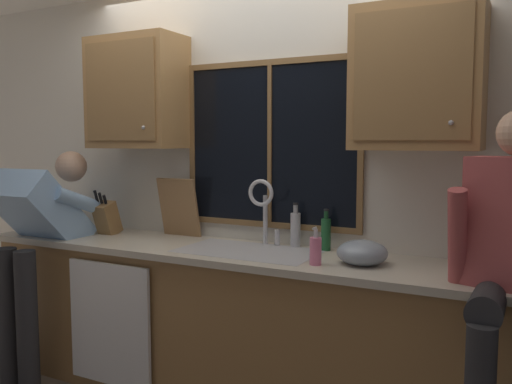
{
  "coord_description": "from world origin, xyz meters",
  "views": [
    {
      "loc": [
        1.48,
        -2.95,
        1.54
      ],
      "look_at": [
        0.11,
        -0.3,
        1.26
      ],
      "focal_mm": 37.5,
      "sensor_mm": 36.0,
      "label": 1
    }
  ],
  "objects_px": {
    "person_standing": "(39,237)",
    "knife_block": "(107,218)",
    "bottle_green_glass": "(326,233)",
    "mixing_bowl": "(362,253)",
    "cutting_board": "(179,207)",
    "bottle_tall_clear": "(295,229)",
    "soap_dispenser": "(316,250)"
  },
  "relations": [
    {
      "from": "mixing_bowl",
      "to": "soap_dispenser",
      "type": "distance_m",
      "value": 0.24
    },
    {
      "from": "mixing_bowl",
      "to": "cutting_board",
      "type": "bearing_deg",
      "value": 169.89
    },
    {
      "from": "cutting_board",
      "to": "mixing_bowl",
      "type": "xyz_separation_m",
      "value": [
        1.3,
        -0.23,
        -0.13
      ]
    },
    {
      "from": "person_standing",
      "to": "bottle_green_glass",
      "type": "bearing_deg",
      "value": 15.53
    },
    {
      "from": "bottle_green_glass",
      "to": "mixing_bowl",
      "type": "bearing_deg",
      "value": -40.3
    },
    {
      "from": "person_standing",
      "to": "knife_block",
      "type": "height_order",
      "value": "person_standing"
    },
    {
      "from": "mixing_bowl",
      "to": "bottle_green_glass",
      "type": "bearing_deg",
      "value": 139.7
    },
    {
      "from": "soap_dispenser",
      "to": "bottle_tall_clear",
      "type": "relative_size",
      "value": 0.75
    },
    {
      "from": "mixing_bowl",
      "to": "bottle_tall_clear",
      "type": "distance_m",
      "value": 0.55
    },
    {
      "from": "bottle_tall_clear",
      "to": "knife_block",
      "type": "bearing_deg",
      "value": -171.99
    },
    {
      "from": "person_standing",
      "to": "mixing_bowl",
      "type": "height_order",
      "value": "person_standing"
    },
    {
      "from": "person_standing",
      "to": "soap_dispenser",
      "type": "xyz_separation_m",
      "value": [
        1.86,
        0.13,
        0.06
      ]
    },
    {
      "from": "person_standing",
      "to": "bottle_green_glass",
      "type": "distance_m",
      "value": 1.85
    },
    {
      "from": "mixing_bowl",
      "to": "bottle_green_glass",
      "type": "height_order",
      "value": "bottle_green_glass"
    },
    {
      "from": "person_standing",
      "to": "knife_block",
      "type": "bearing_deg",
      "value": 49.43
    },
    {
      "from": "bottle_tall_clear",
      "to": "person_standing",
      "type": "bearing_deg",
      "value": -162.14
    },
    {
      "from": "mixing_bowl",
      "to": "bottle_tall_clear",
      "type": "height_order",
      "value": "bottle_tall_clear"
    },
    {
      "from": "person_standing",
      "to": "knife_block",
      "type": "relative_size",
      "value": 4.6
    },
    {
      "from": "person_standing",
      "to": "bottle_tall_clear",
      "type": "distance_m",
      "value": 1.66
    },
    {
      "from": "bottle_tall_clear",
      "to": "bottle_green_glass",
      "type": "bearing_deg",
      "value": -4.49
    },
    {
      "from": "soap_dispenser",
      "to": "bottle_green_glass",
      "type": "relative_size",
      "value": 0.82
    },
    {
      "from": "knife_block",
      "to": "bottle_tall_clear",
      "type": "relative_size",
      "value": 1.22
    },
    {
      "from": "mixing_bowl",
      "to": "soap_dispenser",
      "type": "relative_size",
      "value": 1.32
    },
    {
      "from": "mixing_bowl",
      "to": "bottle_tall_clear",
      "type": "bearing_deg",
      "value": 151.95
    },
    {
      "from": "person_standing",
      "to": "mixing_bowl",
      "type": "relative_size",
      "value": 5.71
    },
    {
      "from": "bottle_green_glass",
      "to": "bottle_tall_clear",
      "type": "relative_size",
      "value": 0.91
    },
    {
      "from": "soap_dispenser",
      "to": "bottle_tall_clear",
      "type": "distance_m",
      "value": 0.47
    },
    {
      "from": "cutting_board",
      "to": "soap_dispenser",
      "type": "height_order",
      "value": "cutting_board"
    },
    {
      "from": "soap_dispenser",
      "to": "person_standing",
      "type": "bearing_deg",
      "value": -176.04
    },
    {
      "from": "soap_dispenser",
      "to": "bottle_green_glass",
      "type": "distance_m",
      "value": 0.37
    },
    {
      "from": "knife_block",
      "to": "bottle_tall_clear",
      "type": "height_order",
      "value": "knife_block"
    },
    {
      "from": "knife_block",
      "to": "mixing_bowl",
      "type": "xyz_separation_m",
      "value": [
        1.78,
        -0.07,
        -0.05
      ]
    }
  ]
}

